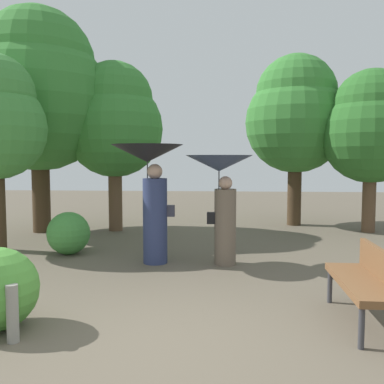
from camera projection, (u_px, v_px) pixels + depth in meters
The scene contains 10 objects.
ground_plane at pixel (164, 348), 4.13m from camera, with size 40.00×40.00×0.00m, color brown.
person_left at pixel (150, 178), 7.41m from camera, with size 1.25×1.25×2.08m.
person_right at pixel (221, 185), 7.32m from camera, with size 1.16×1.16×1.90m.
park_bench at pixel (368, 278), 4.72m from camera, with size 0.52×1.51×0.83m.
tree_near_right at pixel (371, 126), 10.49m from camera, with size 2.39×2.39×4.04m.
tree_mid_left at pixel (114, 120), 10.71m from camera, with size 2.46×2.46×4.27m.
tree_mid_right at pixel (296, 114), 11.60m from camera, with size 2.74×2.74×4.66m.
tree_far_back at pixel (38, 89), 10.44m from camera, with size 3.47×3.47×5.53m.
bush_path_left at pixel (69, 233), 8.17m from camera, with size 0.82×0.82×0.82m, color #428C3D.
path_marker_post at pixel (12, 313), 4.25m from camera, with size 0.12×0.12×0.59m, color gray.
Camera 1 is at (0.56, -3.97, 1.84)m, focal length 39.83 mm.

